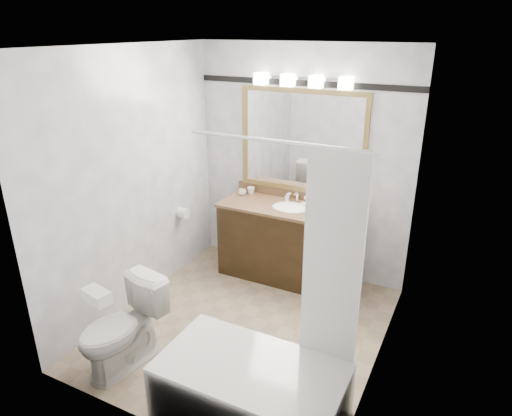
% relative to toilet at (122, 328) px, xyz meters
% --- Properties ---
extents(room, '(2.42, 2.62, 2.52)m').
position_rel_toilet_xyz_m(room, '(0.65, 0.92, 0.88)').
color(room, gray).
rests_on(room, ground).
extents(vanity, '(1.53, 0.58, 0.97)m').
position_rel_toilet_xyz_m(vanity, '(0.65, 1.94, 0.07)').
color(vanity, black).
rests_on(vanity, ground).
extents(mirror, '(1.40, 0.04, 1.10)m').
position_rel_toilet_xyz_m(mirror, '(0.65, 2.20, 1.13)').
color(mirror, olive).
rests_on(mirror, room).
extents(vanity_light_bar, '(1.02, 0.14, 0.12)m').
position_rel_toilet_xyz_m(vanity_light_bar, '(0.65, 2.15, 1.76)').
color(vanity_light_bar, silver).
rests_on(vanity_light_bar, room).
extents(accent_stripe, '(2.40, 0.01, 0.06)m').
position_rel_toilet_xyz_m(accent_stripe, '(0.65, 2.21, 1.73)').
color(accent_stripe, black).
rests_on(accent_stripe, room).
extents(bathtub, '(1.30, 0.75, 1.96)m').
position_rel_toilet_xyz_m(bathtub, '(1.20, 0.02, -0.09)').
color(bathtub, white).
rests_on(bathtub, ground).
extents(tp_roll, '(0.11, 0.12, 0.12)m').
position_rel_toilet_xyz_m(tp_roll, '(-0.49, 1.58, 0.33)').
color(tp_roll, white).
rests_on(tp_roll, room).
extents(toilet, '(0.54, 0.79, 0.74)m').
position_rel_toilet_xyz_m(toilet, '(0.00, 0.00, 0.00)').
color(toilet, white).
rests_on(toilet, ground).
extents(tissue_box, '(0.25, 0.17, 0.09)m').
position_rel_toilet_xyz_m(tissue_box, '(0.00, -0.20, 0.42)').
color(tissue_box, white).
rests_on(tissue_box, toilet).
extents(coffee_maker, '(0.16, 0.21, 0.32)m').
position_rel_toilet_xyz_m(coffee_maker, '(1.22, 1.89, 0.64)').
color(coffee_maker, black).
rests_on(coffee_maker, vanity).
extents(cup_left, '(0.11, 0.11, 0.07)m').
position_rel_toilet_xyz_m(cup_left, '(0.01, 2.04, 0.51)').
color(cup_left, white).
rests_on(cup_left, vanity).
extents(cup_right, '(0.10, 0.10, 0.08)m').
position_rel_toilet_xyz_m(cup_right, '(0.08, 2.12, 0.52)').
color(cup_right, white).
rests_on(cup_right, vanity).
extents(soap_bottle_a, '(0.04, 0.04, 0.09)m').
position_rel_toilet_xyz_m(soap_bottle_a, '(0.54, 2.09, 0.52)').
color(soap_bottle_a, white).
rests_on(soap_bottle_a, vanity).
extents(soap_bar, '(0.10, 0.07, 0.03)m').
position_rel_toilet_xyz_m(soap_bar, '(0.77, 2.05, 0.49)').
color(soap_bar, beige).
rests_on(soap_bar, vanity).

